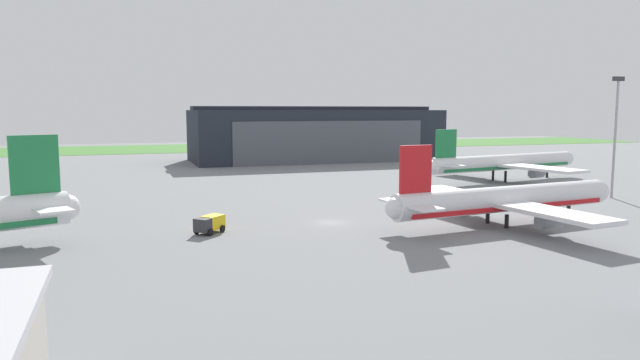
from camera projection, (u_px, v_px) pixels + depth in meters
ground_plane at (331, 223)px, 83.46m from camera, size 440.00×440.00×0.00m
grass_field_strip at (190, 148)px, 246.44m from camera, size 440.00×56.00×0.08m
maintenance_hangar at (316, 135)px, 187.23m from camera, size 78.36×29.92×17.23m
airliner_far_right at (504, 163)px, 131.47m from camera, size 44.54×40.11×12.04m
airliner_near_left at (505, 200)px, 81.41m from camera, size 39.23×35.31×11.63m
fuel_bowser at (210, 223)px, 76.18m from camera, size 4.50×4.48×2.26m
apron_light_mast at (616, 129)px, 105.48m from camera, size 2.40×0.50×22.06m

